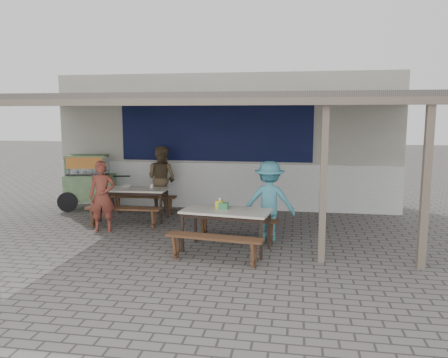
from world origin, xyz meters
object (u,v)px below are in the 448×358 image
object	(u,v)px
table_right	(226,214)
patron_right_table	(269,201)
bench_left_street	(123,212)
condiment_jar	(152,186)
bench_right_wall	(237,223)
tissue_box	(220,204)
bench_right_street	(214,242)
vendor_cart	(89,180)
donation_box	(224,206)
patron_wall_side	(162,179)
condiment_bowl	(126,186)
patron_street_side	(102,196)
bench_left_wall	(143,200)
table_left	(134,192)

from	to	relation	value
table_right	patron_right_table	world-z (taller)	patron_right_table
bench_left_street	condiment_jar	distance (m)	1.03
bench_right_wall	tissue_box	xyz separation A→B (m)	(-0.24, -0.52, 0.47)
bench_right_street	condiment_jar	world-z (taller)	condiment_jar
vendor_cart	donation_box	bearing A→B (deg)	-47.03
table_right	patron_right_table	bearing A→B (deg)	56.64
vendor_cart	bench_right_wall	bearing A→B (deg)	-39.92
patron_wall_side	patron_right_table	distance (m)	3.60
bench_right_street	condiment_bowl	size ratio (longest dim) A/B	7.94
table_right	vendor_cart	xyz separation A→B (m)	(-4.07, 2.89, 0.10)
patron_right_table	patron_street_side	bearing A→B (deg)	-4.20
patron_wall_side	table_right	bearing A→B (deg)	146.79
bench_left_wall	bench_right_street	size ratio (longest dim) A/B	0.99
patron_street_side	patron_wall_side	xyz separation A→B (m)	(0.63, 2.11, 0.09)
table_left	bench_right_wall	bearing A→B (deg)	-28.01
bench_left_street	patron_right_table	size ratio (longest dim) A/B	1.07
patron_street_side	donation_box	xyz separation A→B (m)	(2.72, -0.80, 0.06)
bench_left_street	condiment_jar	size ratio (longest dim) A/B	18.37
bench_right_wall	bench_left_street	bearing A→B (deg)	176.02
table_left	bench_left_wall	distance (m)	0.77
table_left	table_right	world-z (taller)	same
patron_wall_side	table_left	bearing A→B (deg)	93.45
table_right	patron_wall_side	world-z (taller)	patron_wall_side
vendor_cart	donation_box	distance (m)	4.90
bench_right_wall	condiment_jar	distance (m)	2.64
table_right	condiment_jar	size ratio (longest dim) A/B	18.20
bench_right_wall	bench_left_wall	bearing A→B (deg)	151.33
patron_right_table	condiment_bowl	world-z (taller)	patron_right_table
vendor_cart	patron_street_side	bearing A→B (deg)	-69.15
bench_left_wall	donation_box	bearing A→B (deg)	-48.39
donation_box	condiment_jar	size ratio (longest dim) A/B	1.89
tissue_box	table_right	bearing A→B (deg)	-47.62
vendor_cart	patron_right_table	bearing A→B (deg)	-35.42
patron_right_table	donation_box	xyz separation A→B (m)	(-0.78, -0.74, 0.03)
table_left	table_right	size ratio (longest dim) A/B	0.96
table_right	bench_left_wall	bearing A→B (deg)	141.78
table_left	patron_street_side	world-z (taller)	patron_street_side
patron_right_table	tissue_box	xyz separation A→B (m)	(-0.86, -0.65, 0.04)
bench_right_wall	condiment_bowl	distance (m)	3.16
donation_box	bench_left_street	bearing A→B (deg)	154.55
patron_right_table	donation_box	distance (m)	1.07
vendor_cart	patron_wall_side	world-z (taller)	patron_wall_side
patron_wall_side	bench_left_wall	bearing A→B (deg)	66.06
patron_street_side	patron_wall_side	size ratio (longest dim) A/B	0.90
bench_left_wall	table_right	world-z (taller)	table_right
bench_left_street	condiment_bowl	world-z (taller)	condiment_bowl
bench_left_wall	patron_right_table	distance (m)	3.73
table_right	vendor_cart	distance (m)	5.00
patron_street_side	patron_right_table	bearing A→B (deg)	-14.65
vendor_cart	condiment_bowl	size ratio (longest dim) A/B	7.98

